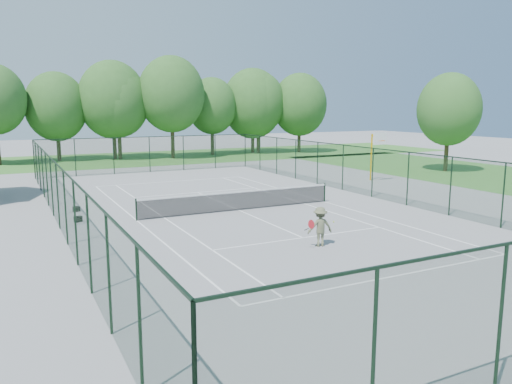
# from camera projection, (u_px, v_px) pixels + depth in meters

# --- Properties ---
(ground) EXTENTS (140.00, 140.00, 0.00)m
(ground) POSITION_uv_depth(u_px,v_px,m) (239.00, 210.00, 26.69)
(ground) COLOR gray
(ground) RESTS_ON ground
(grass_far) EXTENTS (80.00, 16.00, 0.01)m
(grass_far) POSITION_uv_depth(u_px,v_px,m) (120.00, 159.00, 53.08)
(grass_far) COLOR #438332
(grass_far) RESTS_ON ground
(grass_side) EXTENTS (14.00, 40.00, 0.01)m
(grass_side) POSITION_uv_depth(u_px,v_px,m) (484.00, 175.00, 40.90)
(grass_side) COLOR #438332
(grass_side) RESTS_ON ground
(court_lines) EXTENTS (11.05, 23.85, 0.01)m
(court_lines) POSITION_uv_depth(u_px,v_px,m) (239.00, 210.00, 26.69)
(court_lines) COLOR white
(court_lines) RESTS_ON ground
(tennis_net) EXTENTS (11.08, 0.08, 1.10)m
(tennis_net) POSITION_uv_depth(u_px,v_px,m) (239.00, 200.00, 26.60)
(tennis_net) COLOR black
(tennis_net) RESTS_ON ground
(fence_enclosure) EXTENTS (18.05, 36.05, 3.02)m
(fence_enclosure) POSITION_uv_depth(u_px,v_px,m) (239.00, 182.00, 26.43)
(fence_enclosure) COLOR #19391E
(fence_enclosure) RESTS_ON ground
(tree_line_far) EXTENTS (39.40, 6.40, 9.70)m
(tree_line_far) POSITION_uv_depth(u_px,v_px,m) (118.00, 102.00, 52.08)
(tree_line_far) COLOR #42341E
(tree_line_far) RESTS_ON ground
(basketball_goal) EXTENTS (1.20, 1.43, 3.65)m
(basketball_goal) POSITION_uv_depth(u_px,v_px,m) (376.00, 147.00, 36.93)
(basketball_goal) COLOR #DCA301
(basketball_goal) RESTS_ON ground
(tree_side) EXTENTS (5.28, 5.28, 8.37)m
(tree_side) POSITION_uv_depth(u_px,v_px,m) (449.00, 109.00, 42.22)
(tree_side) COLOR #42341E
(tree_side) RESTS_ON ground
(sports_bag_a) EXTENTS (0.41, 0.34, 0.29)m
(sports_bag_a) POSITION_uv_depth(u_px,v_px,m) (78.00, 219.00, 23.94)
(sports_bag_a) COLOR black
(sports_bag_a) RESTS_ON ground
(sports_bag_b) EXTENTS (0.37, 0.26, 0.27)m
(sports_bag_b) POSITION_uv_depth(u_px,v_px,m) (76.00, 209.00, 26.36)
(sports_bag_b) COLOR black
(sports_bag_b) RESTS_ON ground
(tennis_player) EXTENTS (1.83, 0.82, 1.58)m
(tennis_player) POSITION_uv_depth(u_px,v_px,m) (320.00, 227.00, 19.71)
(tennis_player) COLOR #5F6346
(tennis_player) RESTS_ON ground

